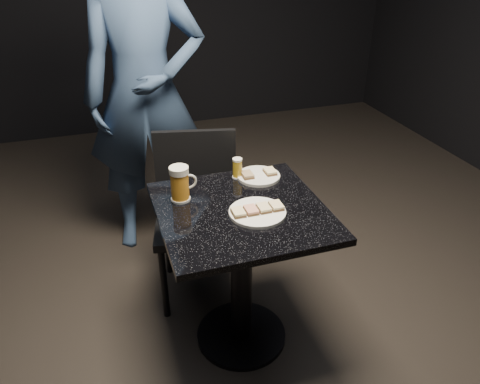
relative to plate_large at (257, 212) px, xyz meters
name	(u,v)px	position (x,y,z in m)	size (l,w,h in m)	color
floor	(241,336)	(-0.05, 0.06, -0.76)	(6.00, 6.00, 0.00)	black
plate_large	(257,212)	(0.00, 0.00, 0.00)	(0.24, 0.24, 0.01)	white
plate_small	(259,176)	(0.12, 0.30, 0.00)	(0.20, 0.20, 0.01)	silver
patron	(145,95)	(-0.29, 1.08, 0.20)	(0.70, 0.46, 1.91)	navy
table	(241,255)	(-0.05, 0.06, -0.25)	(0.70, 0.70, 0.75)	black
beer_mug	(180,183)	(-0.28, 0.21, 0.07)	(0.12, 0.09, 0.16)	silver
beer_tumbler	(237,168)	(0.02, 0.34, 0.04)	(0.05, 0.05, 0.10)	silver
chair	(197,207)	(-0.14, 0.53, -0.25)	(0.51, 0.51, 0.88)	black
canapes_on_plate_large	(257,209)	(0.00, 0.00, 0.02)	(0.22, 0.07, 0.02)	#4C3521
canapes_on_plate_small	(259,173)	(0.12, 0.30, 0.02)	(0.16, 0.07, 0.02)	#4C3521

